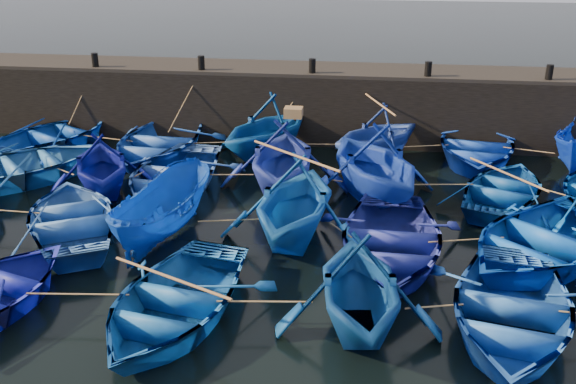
# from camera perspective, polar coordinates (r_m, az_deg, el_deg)

# --- Properties ---
(ground) EXTENTS (120.00, 120.00, 0.00)m
(ground) POSITION_cam_1_polar(r_m,az_deg,el_deg) (14.92, -1.65, -7.17)
(ground) COLOR black
(ground) RESTS_ON ground
(quay_wall) EXTENTS (26.00, 2.50, 2.50)m
(quay_wall) POSITION_cam_1_polar(r_m,az_deg,el_deg) (24.17, 2.33, 7.80)
(quay_wall) COLOR black
(quay_wall) RESTS_ON ground
(quay_top) EXTENTS (26.00, 2.50, 0.12)m
(quay_top) POSITION_cam_1_polar(r_m,az_deg,el_deg) (23.87, 2.38, 10.85)
(quay_top) COLOR black
(quay_top) RESTS_ON quay_wall
(bollard_0) EXTENTS (0.24, 0.24, 0.50)m
(bollard_0) POSITION_cam_1_polar(r_m,az_deg,el_deg) (24.98, -16.78, 11.18)
(bollard_0) COLOR black
(bollard_0) RESTS_ON quay_top
(bollard_1) EXTENTS (0.24, 0.24, 0.50)m
(bollard_1) POSITION_cam_1_polar(r_m,az_deg,el_deg) (23.64, -7.72, 11.32)
(bollard_1) COLOR black
(bollard_1) RESTS_ON quay_top
(bollard_2) EXTENTS (0.24, 0.24, 0.50)m
(bollard_2) POSITION_cam_1_polar(r_m,az_deg,el_deg) (22.93, 2.17, 11.15)
(bollard_2) COLOR black
(bollard_2) RESTS_ON quay_top
(bollard_3) EXTENTS (0.24, 0.24, 0.50)m
(bollard_3) POSITION_cam_1_polar(r_m,az_deg,el_deg) (22.91, 12.35, 10.65)
(bollard_3) COLOR black
(bollard_3) RESTS_ON quay_top
(bollard_4) EXTENTS (0.24, 0.24, 0.50)m
(bollard_4) POSITION_cam_1_polar(r_m,az_deg,el_deg) (23.57, 22.22, 9.84)
(bollard_4) COLOR black
(bollard_4) RESTS_ON quay_top
(boat_0) EXTENTS (5.47, 6.04, 1.03)m
(boat_0) POSITION_cam_1_polar(r_m,az_deg,el_deg) (24.43, -20.07, 4.80)
(boat_0) COLOR navy
(boat_0) RESTS_ON ground
(boat_1) EXTENTS (4.18, 5.68, 1.14)m
(boat_1) POSITION_cam_1_polar(r_m,az_deg,el_deg) (22.45, -11.50, 4.39)
(boat_1) COLOR #133E99
(boat_1) RESTS_ON ground
(boat_2) EXTENTS (5.31, 5.54, 2.25)m
(boat_2) POSITION_cam_1_polar(r_m,az_deg,el_deg) (21.80, -1.89, 5.83)
(boat_2) COLOR navy
(boat_2) RESTS_ON ground
(boat_3) EXTENTS (4.94, 4.94, 1.97)m
(boat_3) POSITION_cam_1_polar(r_m,az_deg,el_deg) (21.74, 7.95, 5.19)
(boat_3) COLOR navy
(boat_3) RESTS_ON ground
(boat_4) EXTENTS (4.36, 5.67, 1.09)m
(boat_4) POSITION_cam_1_polar(r_m,az_deg,el_deg) (22.54, 16.34, 3.93)
(boat_4) COLOR #0B319C
(boat_4) RESTS_ON ground
(boat_6) EXTENTS (6.31, 6.34, 1.08)m
(boat_6) POSITION_cam_1_polar(r_m,az_deg,el_deg) (21.56, -22.44, 2.25)
(boat_6) COLOR #1D579B
(boat_6) RESTS_ON ground
(boat_7) EXTENTS (4.46, 4.72, 1.96)m
(boat_7) POSITION_cam_1_polar(r_m,az_deg,el_deg) (19.60, -16.26, 2.52)
(boat_7) COLOR #070F7A
(boat_7) RESTS_ON ground
(boat_8) EXTENTS (4.01, 5.35, 1.06)m
(boat_8) POSITION_cam_1_polar(r_m,az_deg,el_deg) (19.53, -10.24, 1.59)
(boat_8) COLOR #284F9E
(boat_8) RESTS_ON ground
(boat_9) EXTENTS (4.17, 4.75, 2.36)m
(boat_9) POSITION_cam_1_polar(r_m,az_deg,el_deg) (18.77, -0.43, 3.22)
(boat_9) COLOR navy
(boat_9) RESTS_ON ground
(boat_10) EXTENTS (5.61, 5.91, 2.44)m
(boat_10) POSITION_cam_1_polar(r_m,az_deg,el_deg) (18.41, 7.75, 2.74)
(boat_10) COLOR #1235B8
(boat_10) RESTS_ON ground
(boat_11) EXTENTS (4.52, 5.17, 0.89)m
(boat_11) POSITION_cam_1_polar(r_m,az_deg,el_deg) (19.32, 18.74, 0.22)
(boat_11) COLOR navy
(boat_11) RESTS_ON ground
(boat_14) EXTENTS (5.19, 5.74, 0.98)m
(boat_14) POSITION_cam_1_polar(r_m,az_deg,el_deg) (17.36, -18.56, -2.14)
(boat_14) COLOR #2857AE
(boat_14) RESTS_ON ground
(boat_15) EXTENTS (2.32, 4.27, 1.56)m
(boat_15) POSITION_cam_1_polar(r_m,az_deg,el_deg) (16.40, -11.11, -1.68)
(boat_15) COLOR #073AA6
(boat_15) RESTS_ON ground
(boat_16) EXTENTS (4.17, 4.69, 2.27)m
(boat_16) POSITION_cam_1_polar(r_m,az_deg,el_deg) (15.86, 0.59, -0.70)
(boat_16) COLOR #0F52B0
(boat_16) RESTS_ON ground
(boat_17) EXTENTS (3.77, 5.19, 1.06)m
(boat_17) POSITION_cam_1_polar(r_m,az_deg,el_deg) (15.37, 9.04, -4.28)
(boat_17) COLOR navy
(boat_17) RESTS_ON ground
(boat_18) EXTENTS (6.58, 6.75, 1.14)m
(boat_18) POSITION_cam_1_polar(r_m,az_deg,el_deg) (16.31, 21.74, -3.90)
(boat_18) COLOR #043EBB
(boat_18) RESTS_ON ground
(boat_22) EXTENTS (4.17, 5.27, 0.98)m
(boat_22) POSITION_cam_1_polar(r_m,az_deg,el_deg) (13.16, -10.21, -9.47)
(boat_22) COLOR #0D498E
(boat_22) RESTS_ON ground
(boat_23) EXTENTS (3.76, 4.21, 2.01)m
(boat_23) POSITION_cam_1_polar(r_m,az_deg,el_deg) (12.55, 6.36, -8.23)
(boat_23) COLOR navy
(boat_23) RESTS_ON ground
(boat_24) EXTENTS (4.41, 5.51, 1.02)m
(boat_24) POSITION_cam_1_polar(r_m,az_deg,el_deg) (13.37, 19.16, -9.84)
(boat_24) COLOR #174CB3
(boat_24) RESTS_ON ground
(wooden_crate) EXTENTS (0.51, 0.43, 0.28)m
(wooden_crate) POSITION_cam_1_polar(r_m,az_deg,el_deg) (18.34, 0.49, 7.09)
(wooden_crate) COLOR brown
(wooden_crate) RESTS_ON boat_9
(mooring_ropes) EXTENTS (18.14, 12.08, 2.10)m
(mooring_ropes) POSITION_cam_1_polar(r_m,az_deg,el_deg) (19.02, 0.79, 2.50)
(mooring_ropes) COLOR tan
(mooring_ropes) RESTS_ON ground
(loose_oars) EXTENTS (9.90, 12.29, 1.43)m
(loose_oars) POSITION_cam_1_polar(r_m,az_deg,el_deg) (16.90, 6.00, 2.22)
(loose_oars) COLOR #99724C
(loose_oars) RESTS_ON ground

